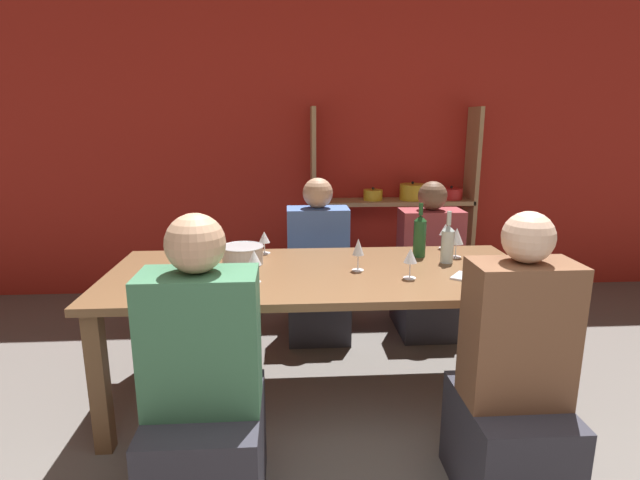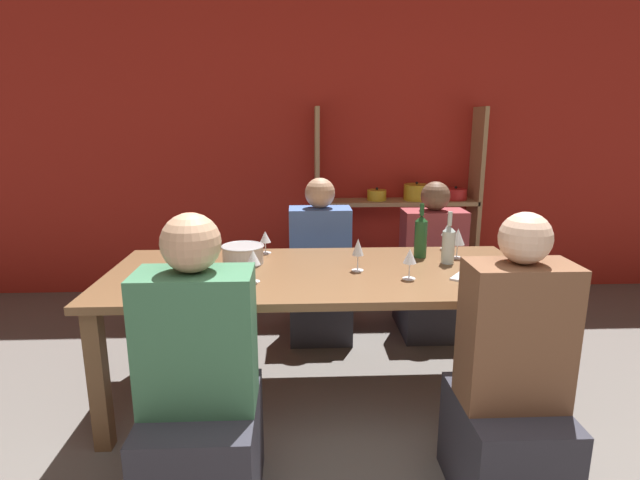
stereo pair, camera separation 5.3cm
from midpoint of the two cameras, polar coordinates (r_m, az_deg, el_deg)
name	(u,v)px [view 2 (the right image)]	position (r m, az deg, el deg)	size (l,w,h in m)	color
wall_back_red	(325,145)	(4.56, 0.86, 10.83)	(8.80, 0.06, 2.70)	red
shelf_unit	(399,235)	(4.56, 9.39, 0.57)	(1.45, 0.30, 1.68)	tan
dining_table	(321,285)	(2.76, 0.65, -5.20)	(2.32, 1.00, 0.76)	brown
mixing_bowl	(243,254)	(2.89, -8.28, -1.55)	(0.25, 0.25, 0.11)	#B7BABC
wine_bottle_green	(448,243)	(2.95, 14.97, -0.37)	(0.07, 0.07, 0.30)	#B2C6C1
wine_bottle_dark	(421,236)	(3.05, 11.94, 0.50)	(0.08, 0.08, 0.33)	#1E4C23
wine_glass_empty_a	(447,231)	(3.28, 14.78, 1.01)	(0.07, 0.07, 0.16)	white
wine_glass_red_a	(253,259)	(2.54, -7.04, -2.12)	(0.07, 0.07, 0.17)	white
wine_glass_empty_b	(199,237)	(3.12, -13.24, 0.36)	(0.08, 0.08, 0.16)	white
wine_glass_white_a	(458,237)	(3.08, 15.96, 0.28)	(0.08, 0.08, 0.18)	white
wine_glass_red_b	(265,238)	(3.09, -5.79, 0.25)	(0.07, 0.07, 0.14)	white
wine_glass_empty_c	(500,264)	(2.65, 20.44, -2.64)	(0.07, 0.07, 0.15)	white
wine_glass_white_b	(358,248)	(2.72, 4.92, -0.96)	(0.07, 0.07, 0.18)	white
wine_glass_red_c	(410,257)	(2.61, 10.81, -1.96)	(0.07, 0.07, 0.16)	white
cell_phone	(461,277)	(2.73, 16.35, -4.05)	(0.15, 0.16, 0.01)	silver
person_near_a	(509,402)	(2.28, 21.46, -16.83)	(0.41, 0.51, 1.23)	#2D2D38
person_far_a	(320,279)	(3.69, 0.41, -4.48)	(0.44, 0.55, 1.17)	#2D2D38
person_near_b	(201,408)	(2.14, -12.71, -18.20)	(0.44, 0.55, 1.24)	#2D2D38
person_far_b	(431,279)	(3.84, 12.95, -4.39)	(0.45, 0.57, 1.14)	#2D2D38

